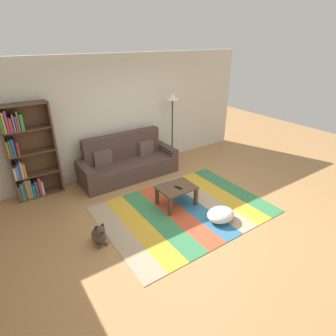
% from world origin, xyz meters
% --- Properties ---
extents(ground_plane, '(14.00, 14.00, 0.00)m').
position_xyz_m(ground_plane, '(0.00, 0.00, 0.00)').
color(ground_plane, '#B27F4C').
extents(back_wall, '(6.80, 0.10, 2.70)m').
position_xyz_m(back_wall, '(0.00, 2.55, 1.35)').
color(back_wall, silver).
rests_on(back_wall, ground_plane).
extents(rug, '(3.09, 2.26, 0.01)m').
position_xyz_m(rug, '(-0.05, 0.12, 0.01)').
color(rug, tan).
rests_on(rug, ground_plane).
extents(couch, '(2.26, 0.80, 1.00)m').
position_xyz_m(couch, '(-0.26, 2.02, 0.34)').
color(couch, '#4C3833').
rests_on(couch, ground_plane).
extents(bookshelf, '(0.90, 0.28, 1.91)m').
position_xyz_m(bookshelf, '(-2.28, 2.31, 0.89)').
color(bookshelf, brown).
rests_on(bookshelf, ground_plane).
extents(coffee_table, '(0.69, 0.53, 0.40)m').
position_xyz_m(coffee_table, '(-0.07, 0.35, 0.33)').
color(coffee_table, '#513826').
rests_on(coffee_table, rug).
extents(pouf, '(0.52, 0.43, 0.23)m').
position_xyz_m(pouf, '(0.29, -0.51, 0.13)').
color(pouf, white).
rests_on(pouf, rug).
extents(dog, '(0.22, 0.35, 0.40)m').
position_xyz_m(dog, '(-1.73, 0.15, 0.16)').
color(dog, '#473D33').
rests_on(dog, ground_plane).
extents(standing_lamp, '(0.32, 0.32, 1.77)m').
position_xyz_m(standing_lamp, '(1.09, 2.13, 1.48)').
color(standing_lamp, black).
rests_on(standing_lamp, ground_plane).
extents(tv_remote, '(0.09, 0.16, 0.02)m').
position_xyz_m(tv_remote, '(-0.07, 0.29, 0.42)').
color(tv_remote, black).
rests_on(tv_remote, coffee_table).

